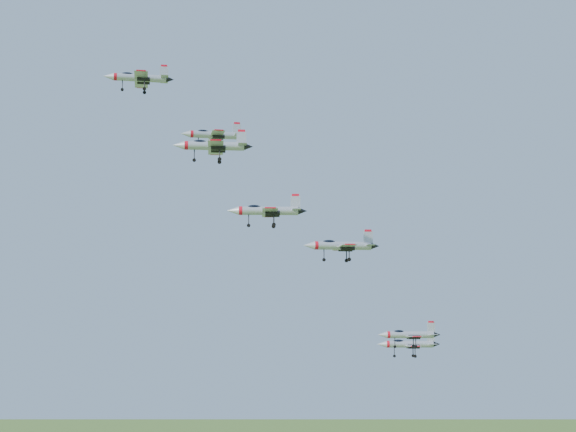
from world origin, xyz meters
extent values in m
cylinder|color=#A7ABB4|center=(-12.55, 7.90, 161.61)|extent=(8.80, 2.17, 1.26)
cone|color=#A7ABB4|center=(-17.75, 8.45, 161.61)|extent=(1.87, 1.44, 1.26)
cone|color=black|center=(-7.54, 7.37, 161.61)|extent=(1.46, 1.21, 1.07)
ellipsoid|color=black|center=(-14.67, 8.12, 162.09)|extent=(2.22, 1.13, 0.80)
cube|color=#A7ABB4|center=(-12.64, 5.18, 161.37)|extent=(2.66, 4.47, 0.14)
cube|color=#A7ABB4|center=(-12.07, 10.57, 161.37)|extent=(2.66, 4.47, 0.14)
cube|color=#A7ABB4|center=(-8.60, 7.48, 162.92)|extent=(1.46, 0.27, 2.03)
cube|color=red|center=(-8.60, 7.48, 163.99)|extent=(1.07, 0.25, 0.34)
cylinder|color=#A7ABB4|center=(-0.78, 1.68, 151.08)|extent=(8.09, 1.78, 1.16)
cone|color=#A7ABB4|center=(-5.58, 2.06, 151.08)|extent=(1.69, 1.28, 1.16)
cone|color=black|center=(3.84, 1.32, 151.08)|extent=(1.32, 1.08, 0.98)
ellipsoid|color=black|center=(-2.74, 1.83, 151.52)|extent=(2.02, 0.98, 0.74)
cube|color=#A7ABB4|center=(-0.80, -0.82, 150.86)|extent=(2.35, 4.07, 0.12)
cube|color=#A7ABB4|center=(-0.41, 4.15, 150.86)|extent=(2.35, 4.07, 0.12)
cube|color=#A7ABB4|center=(2.86, 1.39, 152.28)|extent=(1.34, 0.21, 1.87)
cube|color=red|center=(2.86, 1.39, 153.26)|extent=(0.99, 0.20, 0.31)
cylinder|color=#A7ABB4|center=(-4.26, -16.61, 145.13)|extent=(8.40, 2.73, 1.20)
cone|color=#A7ABB4|center=(-9.17, -15.68, 145.13)|extent=(1.86, 1.49, 1.20)
cone|color=black|center=(0.47, -17.51, 145.13)|extent=(1.46, 1.25, 1.02)
ellipsoid|color=black|center=(-6.26, -16.23, 145.58)|extent=(2.16, 1.23, 0.76)
cube|color=#A7ABB4|center=(-4.56, -19.19, 144.90)|extent=(2.85, 4.39, 0.13)
cube|color=#A7ABB4|center=(-3.59, -14.10, 144.90)|extent=(2.85, 4.39, 0.13)
cube|color=#A7ABB4|center=(-0.53, -17.32, 146.38)|extent=(1.38, 0.37, 1.94)
cube|color=red|center=(-0.53, -17.32, 147.40)|extent=(1.02, 0.32, 0.32)
cylinder|color=#A7ABB4|center=(8.95, 3.88, 139.18)|extent=(10.04, 3.79, 1.44)
cone|color=#A7ABB4|center=(3.13, 5.31, 139.18)|extent=(2.28, 1.88, 1.44)
cone|color=black|center=(14.55, 2.50, 139.18)|extent=(1.80, 1.56, 1.23)
ellipsoid|color=black|center=(6.58, 4.46, 139.72)|extent=(2.62, 1.59, 0.92)
cube|color=#A7ABB4|center=(8.42, 0.81, 138.90)|extent=(3.64, 5.35, 0.16)
cube|color=#A7ABB4|center=(9.91, 6.84, 138.90)|extent=(3.64, 5.35, 0.16)
cube|color=#A7ABB4|center=(13.37, 2.79, 140.68)|extent=(1.65, 0.53, 2.33)
cube|color=red|center=(13.37, 2.79, 141.90)|extent=(1.22, 0.44, 0.39)
cylinder|color=#A7ABB4|center=(17.79, -8.16, 132.42)|extent=(8.98, 2.73, 1.28)
cone|color=#A7ABB4|center=(12.52, -7.29, 132.42)|extent=(1.96, 1.56, 1.28)
cone|color=black|center=(22.85, -9.01, 132.42)|extent=(1.54, 1.30, 1.09)
ellipsoid|color=black|center=(15.64, -7.81, 132.90)|extent=(2.30, 1.27, 0.82)
cube|color=#A7ABB4|center=(17.53, -10.92, 132.17)|extent=(2.95, 4.66, 0.14)
cube|color=#A7ABB4|center=(18.43, -5.47, 132.17)|extent=(2.95, 4.66, 0.14)
cube|color=#A7ABB4|center=(21.78, -8.83, 133.75)|extent=(1.48, 0.36, 2.07)
cube|color=red|center=(21.78, -8.83, 134.84)|extent=(1.09, 0.31, 0.35)
cylinder|color=#A7ABB4|center=(31.41, -2.72, 118.56)|extent=(7.78, 2.82, 1.12)
cone|color=#A7ABB4|center=(26.90, -1.68, 118.56)|extent=(1.76, 1.43, 1.12)
cone|color=black|center=(35.77, -3.72, 118.56)|extent=(1.38, 1.19, 0.95)
ellipsoid|color=black|center=(29.57, -2.30, 118.98)|extent=(2.02, 1.20, 0.71)
cube|color=#A7ABB4|center=(31.04, -5.10, 118.34)|extent=(2.77, 4.12, 0.12)
cube|color=#A7ABB4|center=(32.12, -0.42, 118.34)|extent=(2.77, 4.12, 0.12)
cube|color=#A7ABB4|center=(34.85, -3.51, 119.72)|extent=(1.28, 0.39, 1.80)
cube|color=red|center=(34.85, -3.51, 120.66)|extent=(0.95, 0.33, 0.30)
cylinder|color=#A7ABB4|center=(37.00, 9.78, 116.65)|extent=(8.50, 3.34, 1.22)
cone|color=#A7ABB4|center=(32.09, 11.08, 116.65)|extent=(1.95, 1.61, 1.22)
cone|color=black|center=(41.74, 8.53, 116.65)|extent=(1.54, 1.34, 1.04)
ellipsoid|color=black|center=(35.00, 10.31, 117.11)|extent=(2.23, 1.38, 0.78)
cube|color=#A7ABB4|center=(36.52, 7.18, 116.41)|extent=(3.15, 4.56, 0.13)
cube|color=#A7ABB4|center=(37.86, 12.28, 116.41)|extent=(3.15, 4.56, 0.13)
cube|color=#A7ABB4|center=(40.74, 8.80, 117.92)|extent=(1.39, 0.47, 1.98)
cube|color=red|center=(40.74, 8.80, 118.95)|extent=(1.03, 0.39, 0.33)
camera|label=1|loc=(-24.62, -125.20, 120.65)|focal=50.00mm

